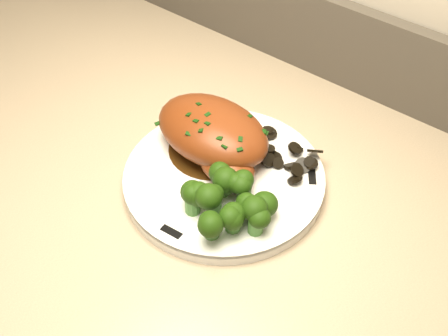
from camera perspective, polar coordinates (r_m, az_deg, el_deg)
The scene contains 8 objects.
plate at distance 0.66m, azimuth -0.00°, elevation -1.08°, with size 0.24×0.24×0.02m, color white.
rim_accent_0 at distance 0.66m, azimuth 8.94°, elevation -0.90°, with size 0.02×0.01×0.00m, color black.
rim_accent_1 at distance 0.73m, azimuth -3.70°, elevation 4.67°, with size 0.02×0.01×0.00m, color black.
rim_accent_2 at distance 0.60m, azimuth -5.37°, elevation -6.49°, with size 0.02×0.01×0.00m, color black.
gravy_pool at distance 0.69m, azimuth -1.14°, elevation 2.00°, with size 0.11×0.11×0.00m, color #3B220A.
chicken_breast at distance 0.66m, azimuth -1.01°, elevation 3.41°, with size 0.16×0.11×0.06m.
mushroom_pile at distance 0.68m, azimuth 5.27°, elevation 1.27°, with size 0.08×0.06×0.02m.
broccoli_florets at distance 0.60m, azimuth 0.47°, elevation -3.56°, with size 0.10×0.09×0.04m.
Camera 1 is at (0.04, 1.37, 1.39)m, focal length 45.00 mm.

